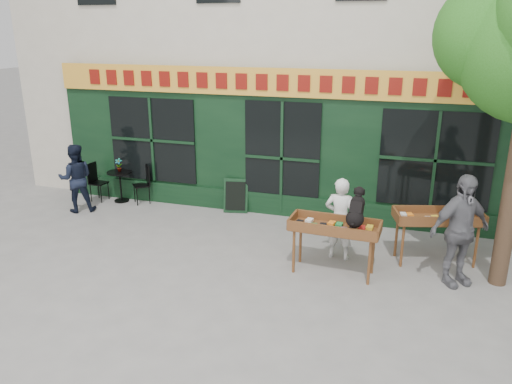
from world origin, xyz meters
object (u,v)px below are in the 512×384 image
man_right (460,231)px  man_left (76,178)px  book_cart_center (334,229)px  woman (340,219)px  dog (357,207)px  book_cart_right (438,220)px  bistro_table (120,180)px

man_right → man_left: 8.26m
book_cart_center → woman: bearing=92.8°
book_cart_center → dog: 0.59m
dog → woman: size_ratio=0.39×
woman → book_cart_right: woman is taller
dog → man_right: size_ratio=0.32×
woman → man_right: bearing=171.3°
book_cart_center → man_right: bearing=9.8°
book_cart_center → book_cart_right: bearing=33.1°
man_right → bistro_table: size_ratio=2.50×
book_cart_center → woman: (0.00, 0.65, -0.05)m
book_cart_center → bistro_table: size_ratio=2.01×
bistro_table → book_cart_center: bearing=-21.7°
man_left → dog: bearing=135.6°
book_cart_right → man_right: bearing=-84.1°
man_right → man_left: bearing=136.6°
man_right → bistro_table: (-7.61, 1.99, -0.41)m
man_left → book_cart_center: bearing=135.3°
man_right → bistro_table: man_right is taller
man_right → man_left: (-8.19, 1.09, -0.15)m
woman → man_right: 2.05m
book_cart_center → woman: woman is taller
dog → man_right: man_right is taller
book_cart_right → man_right: (0.30, -0.75, 0.13)m
book_cart_center → dog: size_ratio=2.55×
book_cart_center → dog: bearing=-5.3°
bistro_table → man_left: size_ratio=0.48×
dog → bistro_table: 6.43m
man_right → bistro_table: 7.88m
book_cart_center → man_right: 2.02m
woman → man_left: (-6.19, 0.68, 0.02)m
man_right → woman: bearing=132.7°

